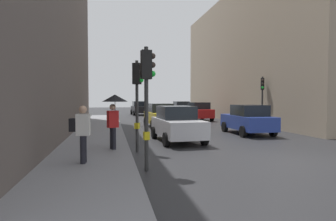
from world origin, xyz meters
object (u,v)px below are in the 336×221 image
(traffic_light_near_right, at_px, (137,89))
(car_silver_hatchback, at_px, (177,124))
(car_dark_suv, at_px, (140,108))
(pedestrian_with_umbrella, at_px, (114,106))
(car_red_sedan, at_px, (198,111))
(car_blue_van, at_px, (248,120))
(traffic_light_near_left, at_px, (147,86))
(pedestrian_with_black_backpack, at_px, (82,131))
(car_white_compact, at_px, (181,108))
(traffic_light_mid_street, at_px, (262,93))
(car_yellow_taxi, at_px, (161,116))

(traffic_light_near_right, relative_size, car_silver_hatchback, 0.85)
(car_dark_suv, xyz_separation_m, pedestrian_with_umbrella, (-3.48, -25.58, 0.96))
(car_red_sedan, distance_m, car_silver_hatchback, 13.86)
(car_dark_suv, height_order, car_blue_van, same)
(traffic_light_near_right, relative_size, traffic_light_near_left, 1.00)
(car_blue_van, height_order, car_silver_hatchback, same)
(car_blue_van, bearing_deg, car_red_sedan, 88.53)
(pedestrian_with_black_backpack, bearing_deg, car_white_compact, 69.86)
(traffic_light_mid_street, relative_size, car_white_compact, 0.88)
(traffic_light_near_right, distance_m, car_white_compact, 24.43)
(traffic_light_near_right, height_order, pedestrian_with_umbrella, traffic_light_near_right)
(car_red_sedan, bearing_deg, pedestrian_with_black_backpack, -117.47)
(car_dark_suv, bearing_deg, car_red_sedan, -65.29)
(car_yellow_taxi, bearing_deg, traffic_light_near_left, -101.54)
(car_white_compact, bearing_deg, pedestrian_with_umbrella, -109.77)
(traffic_light_mid_street, bearing_deg, car_dark_suv, 111.61)
(pedestrian_with_umbrella, bearing_deg, traffic_light_mid_street, 35.82)
(pedestrian_with_umbrella, relative_size, pedestrian_with_black_backpack, 1.21)
(car_red_sedan, bearing_deg, car_dark_suv, 114.71)
(traffic_light_near_right, distance_m, car_red_sedan, 17.03)
(traffic_light_mid_street, bearing_deg, traffic_light_near_right, -141.93)
(traffic_light_near_left, height_order, car_dark_suv, traffic_light_near_left)
(car_yellow_taxi, bearing_deg, car_red_sedan, 51.44)
(traffic_light_mid_street, bearing_deg, pedestrian_with_black_backpack, -139.37)
(traffic_light_near_right, distance_m, traffic_light_near_left, 3.09)
(car_silver_hatchback, bearing_deg, car_white_compact, 75.76)
(car_white_compact, bearing_deg, traffic_light_mid_street, -81.91)
(traffic_light_near_left, xyz_separation_m, car_white_compact, (7.45, 26.30, -1.64))
(car_blue_van, height_order, pedestrian_with_umbrella, pedestrian_with_umbrella)
(car_silver_hatchback, relative_size, pedestrian_with_umbrella, 2.00)
(traffic_light_near_left, relative_size, pedestrian_with_umbrella, 1.71)
(car_red_sedan, xyz_separation_m, pedestrian_with_umbrella, (-8.18, -15.37, 0.96))
(traffic_light_near_left, xyz_separation_m, pedestrian_with_black_backpack, (-1.93, 0.71, -1.36))
(traffic_light_near_left, height_order, car_blue_van, traffic_light_near_left)
(car_white_compact, bearing_deg, car_yellow_taxi, -109.54)
(traffic_light_near_right, distance_m, car_dark_suv, 25.70)
(car_dark_suv, height_order, car_silver_hatchback, same)
(car_dark_suv, height_order, pedestrian_with_umbrella, pedestrian_with_umbrella)
(pedestrian_with_black_backpack, bearing_deg, car_blue_van, 37.36)
(traffic_light_near_right, xyz_separation_m, car_white_compact, (7.45, 23.21, -1.64))
(car_white_compact, height_order, pedestrian_with_black_backpack, pedestrian_with_black_backpack)
(traffic_light_mid_street, distance_m, car_blue_van, 4.47)
(car_dark_suv, relative_size, car_blue_van, 1.01)
(traffic_light_near_left, height_order, pedestrian_with_black_backpack, traffic_light_near_left)
(car_white_compact, xyz_separation_m, car_dark_suv, (-4.88, 2.31, 0.00))
(car_blue_van, bearing_deg, traffic_light_mid_street, 49.52)
(car_yellow_taxi, xyz_separation_m, pedestrian_with_black_backpack, (-4.48, -11.77, 0.29))
(car_silver_hatchback, xyz_separation_m, pedestrian_with_umbrella, (-3.09, -2.48, 0.96))
(traffic_light_near_left, xyz_separation_m, car_yellow_taxi, (2.55, 12.48, -1.64))
(car_white_compact, bearing_deg, car_silver_hatchback, -104.24)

